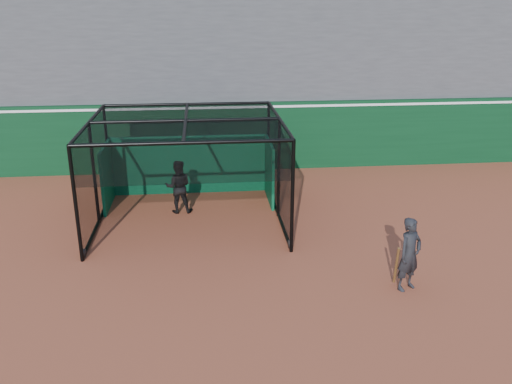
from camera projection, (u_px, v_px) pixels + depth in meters
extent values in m
plane|color=#99482C|center=(215.00, 282.00, 12.18)|extent=(120.00, 120.00, 0.00)
cube|color=#093519|center=(207.00, 137.00, 19.71)|extent=(50.00, 0.45, 2.50)
cube|color=white|center=(206.00, 107.00, 19.33)|extent=(50.00, 0.50, 0.08)
cube|color=#4C4C4F|center=(204.00, 52.00, 22.44)|extent=(50.00, 7.85, 7.75)
cube|color=#08512E|center=(190.00, 165.00, 17.44)|extent=(5.02, 0.10, 1.90)
cylinder|color=black|center=(84.00, 253.00, 13.31)|extent=(0.08, 0.22, 0.22)
cylinder|color=black|center=(290.00, 244.00, 13.79)|extent=(0.08, 0.22, 0.22)
cylinder|color=black|center=(111.00, 193.00, 17.41)|extent=(0.08, 0.22, 0.22)
cylinder|color=black|center=(269.00, 187.00, 17.89)|extent=(0.08, 0.22, 0.22)
imported|color=black|center=(178.00, 187.00, 15.90)|extent=(0.78, 0.62, 1.59)
imported|color=black|center=(410.00, 254.00, 11.65)|extent=(0.72, 0.64, 1.66)
cylinder|color=#593819|center=(396.00, 265.00, 11.77)|extent=(0.16, 0.38, 1.00)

